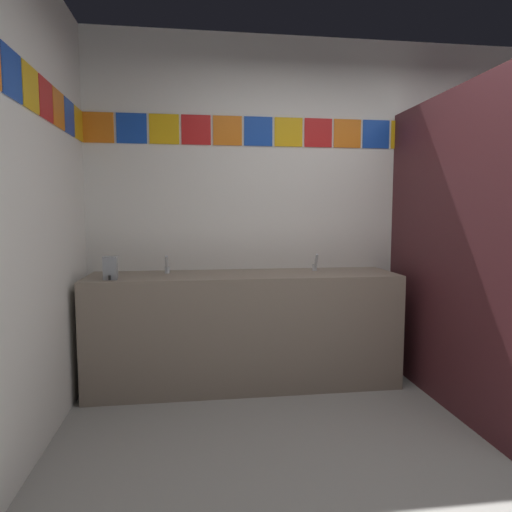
{
  "coord_description": "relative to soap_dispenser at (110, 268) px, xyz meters",
  "views": [
    {
      "loc": [
        -1.23,
        -1.78,
        1.3
      ],
      "look_at": [
        -0.83,
        1.18,
        1.01
      ],
      "focal_mm": 31.24,
      "sensor_mm": 36.0,
      "label": 1
    }
  ],
  "objects": [
    {
      "name": "stall_divider",
      "position": [
        2.39,
        -0.59,
        0.12
      ],
      "size": [
        0.92,
        1.54,
        2.09
      ],
      "color": "#471E23",
      "rests_on": "ground_plane"
    },
    {
      "name": "faucet_right",
      "position": [
        1.51,
        0.25,
        -0.03
      ],
      "size": [
        0.04,
        0.1,
        0.14
      ],
      "color": "silver",
      "rests_on": "vanity_counter"
    },
    {
      "name": "soap_dispenser",
      "position": [
        0.0,
        0.0,
        0.0
      ],
      "size": [
        0.09,
        0.09,
        0.16
      ],
      "color": "gray",
      "rests_on": "vanity_counter"
    },
    {
      "name": "wall_back",
      "position": [
        1.81,
        0.48,
        0.42
      ],
      "size": [
        4.14,
        0.09,
        2.68
      ],
      "color": "white",
      "rests_on": "ground_plane"
    },
    {
      "name": "toilet",
      "position": [
        2.84,
        -0.05,
        -0.62
      ],
      "size": [
        0.39,
        0.49,
        0.74
      ],
      "color": "white",
      "rests_on": "ground_plane"
    },
    {
      "name": "ground_plane",
      "position": [
        1.81,
        -1.34,
        -0.92
      ],
      "size": [
        9.1,
        9.1,
        0.0
      ],
      "primitive_type": "plane",
      "color": "gray"
    },
    {
      "name": "faucet_left",
      "position": [
        0.36,
        0.25,
        -0.03
      ],
      "size": [
        0.04,
        0.1,
        0.14
      ],
      "color": "silver",
      "rests_on": "vanity_counter"
    },
    {
      "name": "vanity_counter",
      "position": [
        0.94,
        0.16,
        -0.49
      ],
      "size": [
        2.29,
        0.56,
        0.84
      ],
      "color": "gray",
      "rests_on": "ground_plane"
    }
  ]
}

